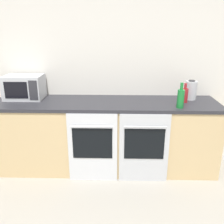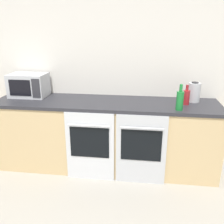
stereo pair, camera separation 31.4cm
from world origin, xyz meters
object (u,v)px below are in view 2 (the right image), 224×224
(bottle_green, at_px, (180,100))
(bottle_red, at_px, (186,97))
(oven_right, at_px, (141,150))
(microwave, at_px, (29,85))
(kettle, at_px, (194,92))
(oven_left, at_px, (90,147))

(bottle_green, height_order, bottle_red, bottle_green)
(oven_right, distance_m, microwave, 1.70)
(microwave, xyz_separation_m, kettle, (2.13, 0.02, -0.03))
(oven_right, height_order, bottle_red, bottle_red)
(microwave, bearing_deg, oven_right, -17.22)
(oven_left, xyz_separation_m, microwave, (-0.91, 0.47, 0.61))
(microwave, relative_size, bottle_green, 1.62)
(bottle_red, height_order, kettle, kettle)
(oven_right, distance_m, bottle_green, 0.72)
(oven_left, distance_m, oven_right, 0.60)
(oven_left, relative_size, oven_right, 1.00)
(bottle_green, bearing_deg, bottle_red, 65.29)
(oven_right, xyz_separation_m, kettle, (0.62, 0.49, 0.58))
(microwave, distance_m, kettle, 2.13)
(oven_left, distance_m, microwave, 1.19)
(oven_left, xyz_separation_m, bottle_green, (1.01, 0.12, 0.58))
(bottle_green, relative_size, bottle_red, 1.23)
(bottle_red, bearing_deg, microwave, 176.63)
(microwave, height_order, bottle_green, microwave)
(microwave, height_order, kettle, microwave)
(oven_right, xyz_separation_m, microwave, (-1.51, 0.47, 0.61))
(oven_right, relative_size, bottle_red, 3.61)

